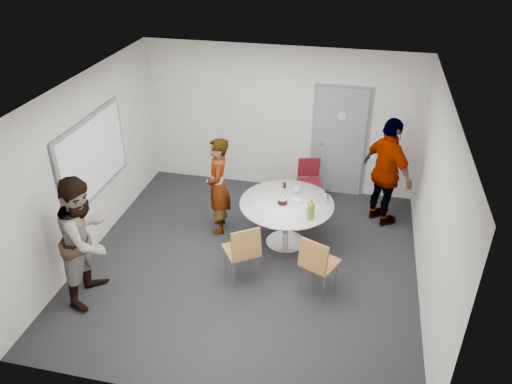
% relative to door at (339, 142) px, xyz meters
% --- Properties ---
extents(floor, '(5.00, 5.00, 0.00)m').
position_rel_door_xyz_m(floor, '(-1.10, -2.48, -1.03)').
color(floor, black).
rests_on(floor, ground).
extents(ceiling, '(5.00, 5.00, 0.00)m').
position_rel_door_xyz_m(ceiling, '(-1.10, -2.48, 1.67)').
color(ceiling, silver).
rests_on(ceiling, wall_back).
extents(wall_back, '(5.00, 0.00, 5.00)m').
position_rel_door_xyz_m(wall_back, '(-1.10, 0.02, 0.32)').
color(wall_back, silver).
rests_on(wall_back, floor).
extents(wall_left, '(0.00, 5.00, 5.00)m').
position_rel_door_xyz_m(wall_left, '(-3.60, -2.48, 0.32)').
color(wall_left, silver).
rests_on(wall_left, floor).
extents(wall_right, '(0.00, 5.00, 5.00)m').
position_rel_door_xyz_m(wall_right, '(1.40, -2.48, 0.32)').
color(wall_right, silver).
rests_on(wall_right, floor).
extents(wall_front, '(5.00, 0.00, 5.00)m').
position_rel_door_xyz_m(wall_front, '(-1.10, -4.98, 0.32)').
color(wall_front, silver).
rests_on(wall_front, floor).
extents(door, '(1.02, 0.17, 2.12)m').
position_rel_door_xyz_m(door, '(0.00, 0.00, 0.00)').
color(door, slate).
rests_on(door, wall_back).
extents(whiteboard, '(0.04, 1.90, 1.25)m').
position_rel_door_xyz_m(whiteboard, '(-3.56, -2.28, 0.42)').
color(whiteboard, gray).
rests_on(whiteboard, wall_left).
extents(table, '(1.46, 1.46, 1.10)m').
position_rel_door_xyz_m(table, '(-0.61, -1.86, -0.37)').
color(table, silver).
rests_on(table, floor).
extents(chair_near_left, '(0.64, 0.65, 0.94)m').
position_rel_door_xyz_m(chair_near_left, '(-1.08, -2.90, -0.45)').
color(chair_near_left, brown).
rests_on(chair_near_left, floor).
extents(chair_near_right, '(0.59, 0.61, 0.93)m').
position_rel_door_xyz_m(chair_near_right, '(-0.04, -2.94, -0.46)').
color(chair_near_right, brown).
rests_on(chair_near_right, floor).
extents(chair_far, '(0.50, 0.53, 0.86)m').
position_rel_door_xyz_m(chair_far, '(-0.45, -0.52, -0.50)').
color(chair_far, '#5B1219').
rests_on(chair_far, floor).
extents(person_main, '(0.54, 0.68, 1.65)m').
position_rel_door_xyz_m(person_main, '(-1.79, -1.69, -0.20)').
color(person_main, '#A5C6EA').
rests_on(person_main, floor).
extents(person_left, '(0.70, 0.90, 1.85)m').
position_rel_door_xyz_m(person_left, '(-3.05, -3.60, -0.10)').
color(person_left, white).
rests_on(person_left, floor).
extents(person_right, '(1.07, 1.14, 1.89)m').
position_rel_door_xyz_m(person_right, '(0.85, -0.86, -0.08)').
color(person_right, black).
rests_on(person_right, floor).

